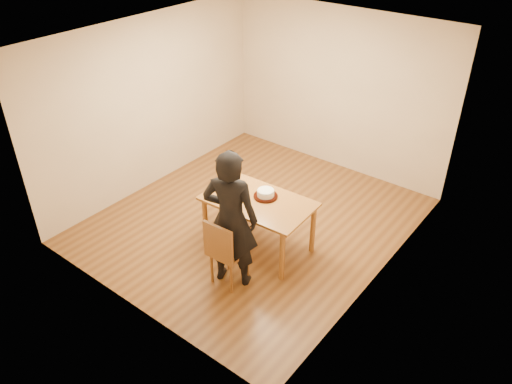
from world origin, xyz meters
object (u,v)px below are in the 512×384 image
Objects in this scene: dining_chair at (229,252)px; cake_plate at (266,196)px; dining_table at (258,201)px; person at (231,219)px; cake at (266,193)px.

cake_plate is at bearing 95.30° from dining_chair.
dining_table is 0.77m from person.
cake is at bearing 0.00° from cake_plate.
dining_table is 0.84m from dining_chair.
cake reaches higher than dining_table.
cake is (-0.12, 0.90, 0.36)m from dining_chair.
cake_plate is 0.87m from person.
person reaches higher than dining_chair.
person is (0.15, -0.73, 0.18)m from dining_table.
cake_plate is 0.05m from cake.
dining_chair is 0.96m from cake_plate.
person is (0.12, -0.85, 0.11)m from cake.
dining_chair is at bearing -81.47° from dining_table.
dining_chair is at bearing -82.27° from cake_plate.
dining_table is 6.28× the size of cake.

